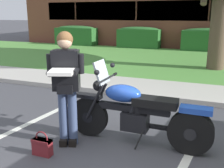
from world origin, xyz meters
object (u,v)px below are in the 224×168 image
hedge_left (76,35)px  hedge_center_right (215,40)px  motorcycle (142,114)px  hedge_center_left (139,37)px  rider_person (66,80)px  brick_building (213,13)px  handbag (42,145)px

hedge_left → hedge_center_right: size_ratio=0.78×
motorcycle → hedge_center_left: 11.87m
rider_person → motorcycle: bearing=22.0°
hedge_center_right → hedge_left: bearing=-180.0°
hedge_center_right → brick_building: bearing=94.1°
handbag → hedge_center_left: size_ratio=0.15×
rider_person → brick_building: bearing=85.8°
rider_person → hedge_center_left: (-2.37, 11.78, -0.36)m
rider_person → hedge_center_right: bearing=81.7°
hedge_center_left → hedge_center_right: same height
motorcycle → brick_building: size_ratio=0.09×
handbag → brick_building: size_ratio=0.01×
hedge_left → brick_building: 9.86m
hedge_center_right → motorcycle: bearing=-93.5°
hedge_left → hedge_center_right: 8.18m
motorcycle → brick_building: (0.27, 17.29, 1.54)m
rider_person → handbag: rider_person is taller
handbag → hedge_center_left: (-2.20, 12.21, 0.51)m
motorcycle → hedge_center_left: motorcycle is taller
hedge_center_right → brick_building: 6.09m
handbag → brick_building: (1.46, 18.13, 1.88)m
hedge_center_left → hedge_center_right: (4.09, 0.00, 0.00)m
handbag → hedge_center_right: bearing=81.2°
motorcycle → handbag: (-1.20, -0.84, -0.34)m
rider_person → brick_building: 17.78m
motorcycle → hedge_center_right: 11.39m
hedge_center_left → brick_building: 7.10m
rider_person → hedge_center_left: size_ratio=0.71×
rider_person → hedge_left: size_ratio=0.65×
motorcycle → hedge_left: motorcycle is taller
handbag → hedge_center_right: size_ratio=0.11×
hedge_center_left → hedge_center_right: size_ratio=0.72×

